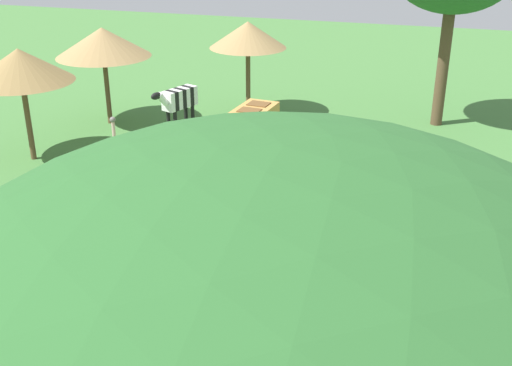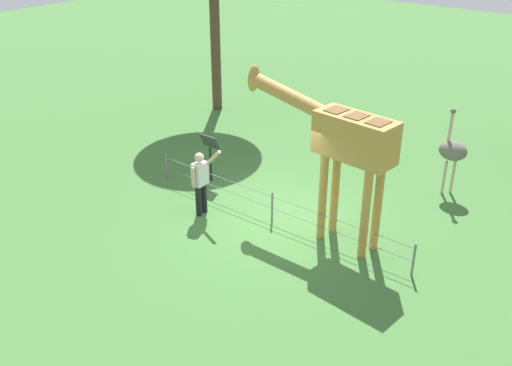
{
  "view_description": "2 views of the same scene",
  "coord_description": "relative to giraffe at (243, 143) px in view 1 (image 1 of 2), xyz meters",
  "views": [
    {
      "loc": [
        10.14,
        3.72,
        6.89
      ],
      "look_at": [
        -0.42,
        0.52,
        1.98
      ],
      "focal_mm": 44.37,
      "sensor_mm": 36.0,
      "label": 1
    },
    {
      "loc": [
        -6.87,
        9.52,
        6.83
      ],
      "look_at": [
        -0.12,
        0.96,
        1.33
      ],
      "focal_mm": 40.11,
      "sensor_mm": 36.0,
      "label": 2
    }
  ],
  "objects": [
    {
      "name": "wire_fence",
      "position": [
        1.52,
        0.3,
        -1.93
      ],
      "size": [
        7.05,
        0.05,
        0.75
      ],
      "color": "slate",
      "rests_on": "ground_plane"
    },
    {
      "name": "shade_hut_aside",
      "position": [
        -8.83,
        -2.69,
        0.45
      ],
      "size": [
        2.62,
        2.62,
        3.24
      ],
      "color": "brown",
      "rests_on": "ground_plane"
    },
    {
      "name": "visitor",
      "position": [
        3.03,
        1.06,
        -1.43
      ],
      "size": [
        0.63,
        0.58,
        1.71
      ],
      "color": "black",
      "rests_on": "ground_plane"
    },
    {
      "name": "ostrich",
      "position": [
        -1.15,
        -3.58,
        -1.15
      ],
      "size": [
        0.7,
        0.56,
        2.25
      ],
      "color": "#CC9E93",
      "rests_on": "ground_plane"
    },
    {
      "name": "info_sign",
      "position": [
        4.06,
        -0.38,
        -1.38
      ],
      "size": [
        0.56,
        0.21,
        1.32
      ],
      "color": "black",
      "rests_on": "ground_plane"
    },
    {
      "name": "zebra",
      "position": [
        -5.98,
        -4.09,
        -1.17
      ],
      "size": [
        1.79,
        0.92,
        1.66
      ],
      "color": "black",
      "rests_on": "ground_plane"
    },
    {
      "name": "shade_hut_near",
      "position": [
        -2.93,
        -7.43,
        0.43
      ],
      "size": [
        2.91,
        2.91,
        3.24
      ],
      "color": "brown",
      "rests_on": "ground_plane"
    },
    {
      "name": "shade_hut_far",
      "position": [
        -6.54,
        -6.9,
        0.41
      ],
      "size": [
        3.09,
        3.09,
        3.22
      ],
      "color": "brown",
      "rests_on": "ground_plane"
    },
    {
      "name": "giraffe",
      "position": [
        0.0,
        0.0,
        0.0
      ],
      "size": [
        3.91,
        0.9,
        3.45
      ],
      "color": "#BC8942",
      "rests_on": "ground_plane"
    },
    {
      "name": "ground_plane",
      "position": [
        1.52,
        0.1,
        -2.33
      ],
      "size": [
        60.0,
        60.0,
        0.0
      ],
      "primitive_type": "plane",
      "color": "#427538"
    }
  ]
}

